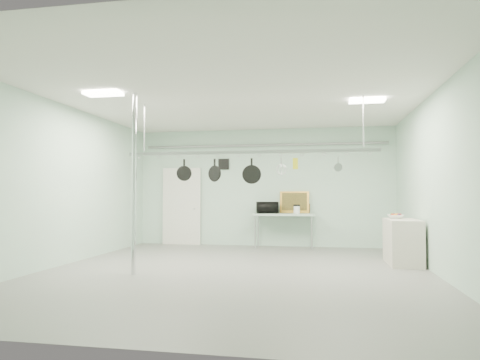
% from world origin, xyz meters
% --- Properties ---
extents(floor, '(8.00, 8.00, 0.00)m').
position_xyz_m(floor, '(0.00, 0.00, 0.00)').
color(floor, gray).
rests_on(floor, ground).
extents(ceiling, '(7.00, 8.00, 0.02)m').
position_xyz_m(ceiling, '(0.00, 0.00, 3.19)').
color(ceiling, silver).
rests_on(ceiling, back_wall).
extents(back_wall, '(7.00, 0.02, 3.20)m').
position_xyz_m(back_wall, '(0.00, 3.99, 1.60)').
color(back_wall, '#A9CBB9').
rests_on(back_wall, floor).
extents(right_wall, '(0.02, 8.00, 3.20)m').
position_xyz_m(right_wall, '(3.49, 0.00, 1.60)').
color(right_wall, '#A9CBB9').
rests_on(right_wall, floor).
extents(door, '(1.10, 0.10, 2.20)m').
position_xyz_m(door, '(-2.30, 3.94, 1.05)').
color(door, silver).
rests_on(door, floor).
extents(wall_vent, '(0.30, 0.04, 0.30)m').
position_xyz_m(wall_vent, '(-1.10, 3.97, 2.25)').
color(wall_vent, black).
rests_on(wall_vent, back_wall).
extents(conduit_pipe, '(6.60, 0.07, 0.07)m').
position_xyz_m(conduit_pipe, '(0.00, 3.90, 2.75)').
color(conduit_pipe, gray).
rests_on(conduit_pipe, back_wall).
extents(chrome_pole, '(0.08, 0.08, 3.20)m').
position_xyz_m(chrome_pole, '(-1.70, -0.60, 1.60)').
color(chrome_pole, silver).
rests_on(chrome_pole, floor).
extents(prep_table, '(1.60, 0.70, 0.91)m').
position_xyz_m(prep_table, '(0.60, 3.60, 0.83)').
color(prep_table, '#A5C2B3').
rests_on(prep_table, floor).
extents(side_cabinet, '(0.60, 1.20, 0.90)m').
position_xyz_m(side_cabinet, '(3.15, 1.40, 0.45)').
color(side_cabinet, beige).
rests_on(side_cabinet, floor).
extents(pot_rack, '(4.80, 0.06, 1.00)m').
position_xyz_m(pot_rack, '(0.20, 0.30, 2.23)').
color(pot_rack, '#B7B7BC').
rests_on(pot_rack, ceiling).
extents(light_panel_left, '(0.65, 0.30, 0.05)m').
position_xyz_m(light_panel_left, '(-2.20, -0.80, 3.16)').
color(light_panel_left, white).
rests_on(light_panel_left, ceiling).
extents(light_panel_right, '(0.65, 0.30, 0.05)m').
position_xyz_m(light_panel_right, '(2.40, 0.60, 3.16)').
color(light_panel_right, white).
rests_on(light_panel_right, ceiling).
extents(microwave, '(0.63, 0.50, 0.30)m').
position_xyz_m(microwave, '(0.16, 3.63, 1.06)').
color(microwave, black).
rests_on(microwave, prep_table).
extents(coffee_canister, '(0.19, 0.19, 0.19)m').
position_xyz_m(coffee_canister, '(0.94, 3.59, 1.00)').
color(coffee_canister, white).
rests_on(coffee_canister, prep_table).
extents(painting_large, '(0.78, 0.16, 0.58)m').
position_xyz_m(painting_large, '(0.86, 3.90, 1.20)').
color(painting_large, gold).
rests_on(painting_large, prep_table).
extents(painting_small, '(0.30, 0.10, 0.25)m').
position_xyz_m(painting_small, '(1.12, 3.90, 1.03)').
color(painting_small, black).
rests_on(painting_small, prep_table).
extents(fruit_bowl, '(0.35, 0.35, 0.08)m').
position_xyz_m(fruit_bowl, '(3.07, 1.64, 0.94)').
color(fruit_bowl, white).
rests_on(fruit_bowl, side_cabinet).
extents(skillet_left, '(0.28, 0.19, 0.40)m').
position_xyz_m(skillet_left, '(-1.07, 0.30, 1.88)').
color(skillet_left, black).
rests_on(skillet_left, pot_rack).
extents(skillet_mid, '(0.30, 0.20, 0.42)m').
position_xyz_m(skillet_mid, '(-0.46, 0.30, 1.88)').
color(skillet_mid, black).
rests_on(skillet_mid, pot_rack).
extents(skillet_right, '(0.36, 0.10, 0.48)m').
position_xyz_m(skillet_right, '(0.25, 0.30, 1.85)').
color(skillet_right, black).
rests_on(skillet_right, pot_rack).
extents(whisk, '(0.23, 0.23, 0.35)m').
position_xyz_m(whisk, '(0.81, 0.30, 1.91)').
color(whisk, '#B0B1B5').
rests_on(whisk, pot_rack).
extents(grater, '(0.09, 0.05, 0.23)m').
position_xyz_m(grater, '(1.07, 0.30, 1.97)').
color(grater, '#F2AA1C').
rests_on(grater, pot_rack).
extents(saucepan, '(0.16, 0.11, 0.28)m').
position_xyz_m(saucepan, '(1.85, 0.30, 1.95)').
color(saucepan, '#ACADB1').
rests_on(saucepan, pot_rack).
extents(fruit_cluster, '(0.24, 0.24, 0.09)m').
position_xyz_m(fruit_cluster, '(3.07, 1.64, 0.98)').
color(fruit_cluster, '#98220E').
rests_on(fruit_cluster, fruit_bowl).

